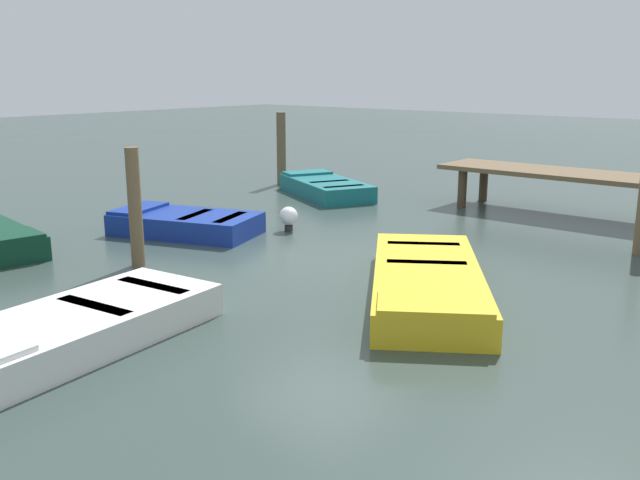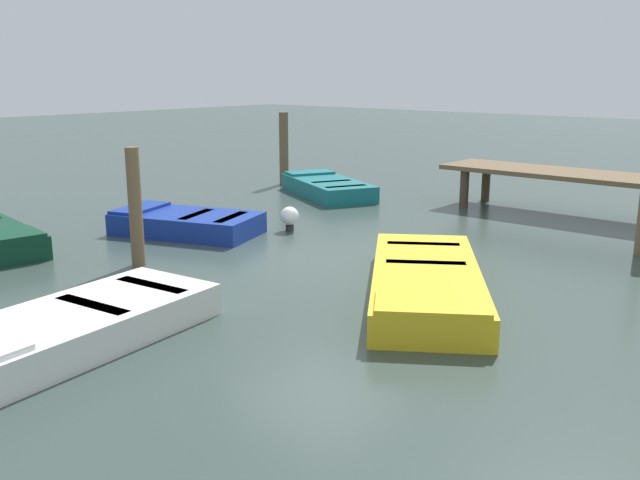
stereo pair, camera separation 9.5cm
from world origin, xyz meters
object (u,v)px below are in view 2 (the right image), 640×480
at_px(rowboat_yellow, 426,282).
at_px(rowboat_white, 73,327).
at_px(rowboat_teal, 327,187).
at_px(dock_segment, 571,177).
at_px(rowboat_blue, 186,223).
at_px(mooring_piling_far_right, 135,207).
at_px(mooring_piling_near_right, 284,149).
at_px(marker_buoy, 290,217).

bearing_deg(rowboat_yellow, rowboat_white, -61.45).
xyz_separation_m(rowboat_white, rowboat_teal, (-4.03, 9.37, 0.00)).
xyz_separation_m(dock_segment, rowboat_teal, (-5.56, -1.40, -0.62)).
relative_size(rowboat_blue, mooring_piling_far_right, 1.59).
relative_size(rowboat_white, mooring_piling_near_right, 1.79).
height_order(dock_segment, rowboat_blue, dock_segment).
bearing_deg(marker_buoy, rowboat_teal, 119.23).
bearing_deg(marker_buoy, rowboat_white, -70.65).
bearing_deg(dock_segment, mooring_piling_near_right, -174.61).
distance_m(rowboat_teal, marker_buoy, 4.05).
bearing_deg(rowboat_teal, dock_segment, -139.49).
distance_m(mooring_piling_far_right, mooring_piling_near_right, 8.50).
xyz_separation_m(dock_segment, rowboat_blue, (-4.93, -6.37, -0.62)).
bearing_deg(rowboat_blue, rowboat_teal, -102.10).
xyz_separation_m(rowboat_yellow, rowboat_teal, (-6.16, 5.31, 0.00)).
xyz_separation_m(dock_segment, mooring_piling_far_right, (-3.76, -8.30, 0.11)).
xyz_separation_m(rowboat_blue, mooring_piling_far_right, (1.17, -1.93, 0.73)).
bearing_deg(mooring_piling_near_right, rowboat_white, -58.66).
xyz_separation_m(mooring_piling_far_right, marker_buoy, (0.18, 3.37, -0.66)).
bearing_deg(rowboat_white, rowboat_yellow, 145.42).
height_order(dock_segment, rowboat_yellow, dock_segment).
bearing_deg(rowboat_white, mooring_piling_far_right, -144.83).
bearing_deg(mooring_piling_far_right, rowboat_blue, 121.29).
height_order(dock_segment, marker_buoy, dock_segment).
distance_m(dock_segment, mooring_piling_near_right, 7.67).
bearing_deg(rowboat_yellow, mooring_piling_far_right, -103.67).
relative_size(rowboat_yellow, mooring_piling_near_right, 2.12).
bearing_deg(rowboat_teal, rowboat_yellow, 165.66).
bearing_deg(mooring_piling_far_right, rowboat_yellow, 20.10).
distance_m(rowboat_white, mooring_piling_far_right, 3.41).
bearing_deg(rowboat_yellow, mooring_piling_near_right, -159.66).
bearing_deg(rowboat_blue, dock_segment, -147.02).
xyz_separation_m(rowboat_blue, marker_buoy, (1.35, 1.44, 0.07)).
height_order(mooring_piling_far_right, mooring_piling_near_right, mooring_piling_near_right).
bearing_deg(marker_buoy, rowboat_blue, -133.13).
bearing_deg(dock_segment, rowboat_white, -98.24).
relative_size(dock_segment, marker_buoy, 11.55).
relative_size(rowboat_yellow, marker_buoy, 8.64).
height_order(dock_segment, rowboat_white, dock_segment).
distance_m(dock_segment, mooring_piling_far_right, 9.11).
bearing_deg(rowboat_blue, rowboat_yellow, 157.26).
bearing_deg(dock_segment, marker_buoy, -126.17).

